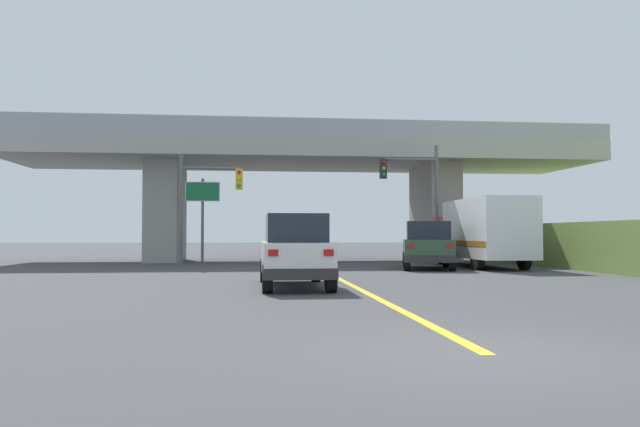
{
  "coord_description": "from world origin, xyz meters",
  "views": [
    {
      "loc": [
        -2.88,
        -7.37,
        1.47
      ],
      "look_at": [
        0.01,
        19.08,
        2.37
      ],
      "focal_mm": 34.99,
      "sensor_mm": 36.0,
      "label": 1
    }
  ],
  "objects": [
    {
      "name": "traffic_signal_nearside",
      "position": [
        5.17,
        22.22,
        3.69
      ],
      "size": [
        2.9,
        0.36,
        5.84
      ],
      "color": "#56595E",
      "rests_on": "ground"
    },
    {
      "name": "highway_sign",
      "position": [
        -5.39,
        24.73,
        3.2
      ],
      "size": [
        1.74,
        0.17,
        4.32
      ],
      "color": "#56595E",
      "rests_on": "ground"
    },
    {
      "name": "lane_divider_stripe",
      "position": [
        0.0,
        12.42,
        0.0
      ],
      "size": [
        0.2,
        24.84,
        0.01
      ],
      "primitive_type": "cube",
      "color": "yellow",
      "rests_on": "ground"
    },
    {
      "name": "semi_truck_distant",
      "position": [
        -0.13,
        49.23,
        1.66
      ],
      "size": [
        2.33,
        7.58,
        3.17
      ],
      "color": "red",
      "rests_on": "ground"
    },
    {
      "name": "overpass_bridge",
      "position": [
        0.0,
        27.59,
        5.16
      ],
      "size": [
        31.98,
        8.04,
        7.34
      ],
      "color": "#A8A59E",
      "rests_on": "ground"
    },
    {
      "name": "traffic_signal_farside",
      "position": [
        -5.11,
        21.32,
        3.26
      ],
      "size": [
        2.87,
        0.36,
        5.11
      ],
      "color": "#56595E",
      "rests_on": "ground"
    },
    {
      "name": "sedan_oncoming",
      "position": [
        -0.81,
        37.23,
        1.01
      ],
      "size": [
        1.95,
        4.66,
        2.02
      ],
      "color": "maroon",
      "rests_on": "ground"
    },
    {
      "name": "ground",
      "position": [
        0.0,
        27.59,
        0.0
      ],
      "size": [
        160.0,
        160.0,
        0.0
      ],
      "primitive_type": "plane",
      "color": "#424244"
    },
    {
      "name": "suv_crossing",
      "position": [
        4.57,
        18.55,
        1.01
      ],
      "size": [
        2.93,
        4.62,
        2.02
      ],
      "rotation": [
        0.0,
        0.0,
        -0.23
      ],
      "color": "#2D4C33",
      "rests_on": "ground"
    },
    {
      "name": "box_truck",
      "position": [
        7.37,
        19.58,
        1.6
      ],
      "size": [
        2.33,
        7.59,
        3.02
      ],
      "color": "red",
      "rests_on": "ground"
    },
    {
      "name": "suv_lead",
      "position": [
        -1.69,
        10.05,
        1.01
      ],
      "size": [
        1.86,
        4.84,
        2.02
      ],
      "color": "silver",
      "rests_on": "ground"
    }
  ]
}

